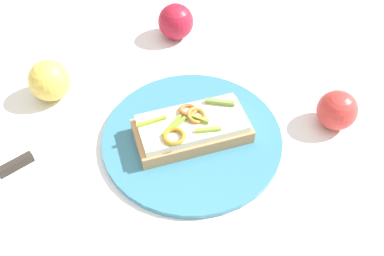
% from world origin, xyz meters
% --- Properties ---
extents(ground_plane, '(2.00, 2.00, 0.00)m').
position_xyz_m(ground_plane, '(0.00, 0.00, 0.00)').
color(ground_plane, white).
rests_on(ground_plane, ground).
extents(plate, '(0.30, 0.30, 0.01)m').
position_xyz_m(plate, '(0.00, 0.00, 0.01)').
color(plate, teal).
rests_on(plate, ground_plane).
extents(sandwich, '(0.20, 0.18, 0.05)m').
position_xyz_m(sandwich, '(0.00, -0.00, 0.03)').
color(sandwich, tan).
rests_on(sandwich, plate).
extents(apple_0, '(0.10, 0.10, 0.07)m').
position_xyz_m(apple_0, '(-0.18, 0.17, 0.03)').
color(apple_0, red).
rests_on(apple_0, ground_plane).
extents(apple_1, '(0.10, 0.10, 0.07)m').
position_xyz_m(apple_1, '(0.08, -0.26, 0.04)').
color(apple_1, '#E2C34E').
rests_on(apple_1, ground_plane).
extents(apple_2, '(0.08, 0.08, 0.07)m').
position_xyz_m(apple_2, '(-0.20, -0.20, 0.04)').
color(apple_2, '#AC1A2F').
rests_on(apple_2, ground_plane).
extents(knife, '(0.12, 0.04, 0.02)m').
position_xyz_m(knife, '(0.23, -0.18, 0.01)').
color(knife, silver).
rests_on(knife, ground_plane).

